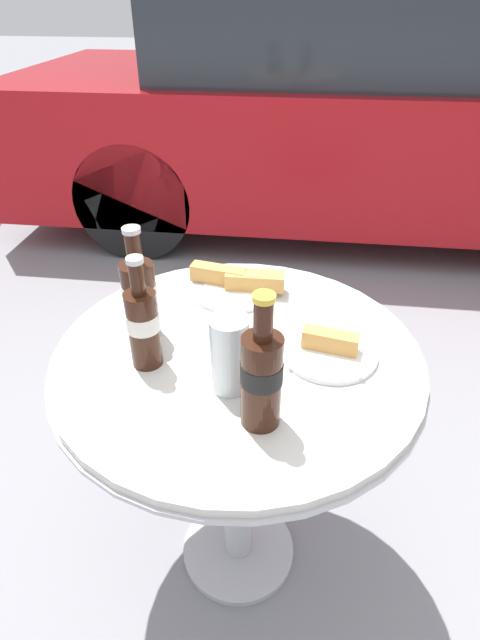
% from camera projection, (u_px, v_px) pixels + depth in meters
% --- Properties ---
extents(ground_plane, '(30.00, 30.00, 0.00)m').
position_uv_depth(ground_plane, '(238.00, 550.00, 1.47)').
color(ground_plane, gray).
extents(bistro_table, '(0.78, 0.78, 0.75)m').
position_uv_depth(bistro_table, '(238.00, 398.00, 1.13)').
color(bistro_table, '#B7B7BC').
rests_on(bistro_table, ground_plane).
extents(cola_bottle_left, '(0.07, 0.07, 0.26)m').
position_uv_depth(cola_bottle_left, '(261.00, 376.00, 0.83)').
color(cola_bottle_left, '#33190F').
rests_on(cola_bottle_left, bistro_table).
extents(cola_bottle_right, '(0.07, 0.07, 0.25)m').
position_uv_depth(cola_bottle_right, '(140.00, 295.00, 1.04)').
color(cola_bottle_right, '#33190F').
rests_on(cola_bottle_right, bistro_table).
extents(cola_bottle_center, '(0.06, 0.06, 0.24)m').
position_uv_depth(cola_bottle_center, '(143.00, 324.00, 0.96)').
color(cola_bottle_center, '#33190F').
rests_on(cola_bottle_center, bistro_table).
extents(drinking_glass, '(0.07, 0.07, 0.15)m').
position_uv_depth(drinking_glass, '(227.00, 357.00, 0.92)').
color(drinking_glass, black).
rests_on(drinking_glass, bistro_table).
extents(lunch_plate_near, '(0.20, 0.20, 0.05)m').
position_uv_depth(lunch_plate_near, '(329.00, 349.00, 1.03)').
color(lunch_plate_near, white).
rests_on(lunch_plate_near, bistro_table).
extents(lunch_plate_far, '(0.24, 0.22, 0.06)m').
position_uv_depth(lunch_plate_far, '(236.00, 283.00, 1.24)').
color(lunch_plate_far, white).
rests_on(lunch_plate_far, bistro_table).
extents(parked_car, '(4.52, 1.79, 1.44)m').
position_uv_depth(parked_car, '(370.00, 113.00, 3.20)').
color(parked_car, '#9E0F14').
rests_on(parked_car, ground_plane).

